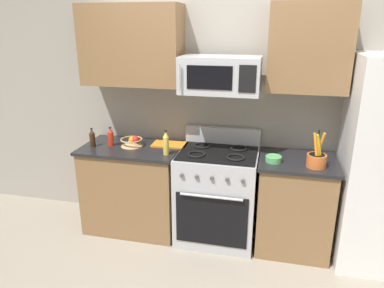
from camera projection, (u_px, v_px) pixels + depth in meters
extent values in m
plane|color=gray|center=(203.00, 280.00, 3.09)|extent=(16.00, 16.00, 0.00)
cube|color=#9E998E|center=(225.00, 105.00, 3.66)|extent=(8.00, 0.10, 2.60)
cube|color=olive|center=(134.00, 189.00, 3.78)|extent=(0.95, 0.58, 0.88)
cube|color=black|center=(131.00, 148.00, 3.63)|extent=(0.99, 0.62, 0.03)
cube|color=#B2B5BA|center=(217.00, 196.00, 3.58)|extent=(0.76, 0.62, 0.91)
cube|color=black|center=(211.00, 220.00, 3.32)|extent=(0.67, 0.01, 0.51)
cylinder|color=#B2B5BA|center=(211.00, 197.00, 3.21)|extent=(0.57, 0.02, 0.02)
cube|color=black|center=(218.00, 153.00, 3.43)|extent=(0.73, 0.56, 0.02)
cube|color=#B2B5BA|center=(223.00, 136.00, 3.66)|extent=(0.76, 0.06, 0.18)
torus|color=black|center=(196.00, 154.00, 3.35)|extent=(0.17, 0.17, 0.02)
torus|color=black|center=(236.00, 157.00, 3.27)|extent=(0.17, 0.17, 0.02)
torus|color=black|center=(202.00, 146.00, 3.59)|extent=(0.17, 0.17, 0.02)
torus|color=black|center=(239.00, 148.00, 3.51)|extent=(0.17, 0.17, 0.02)
cylinder|color=#4C4C51|center=(182.00, 176.00, 3.23)|extent=(0.04, 0.02, 0.04)
cylinder|color=#4C4C51|center=(197.00, 177.00, 3.21)|extent=(0.04, 0.02, 0.04)
cylinder|color=#4C4C51|center=(212.00, 178.00, 3.18)|extent=(0.04, 0.02, 0.04)
cylinder|color=#4C4C51|center=(227.00, 180.00, 3.15)|extent=(0.04, 0.02, 0.04)
cylinder|color=#4C4C51|center=(243.00, 181.00, 3.12)|extent=(0.04, 0.02, 0.04)
cube|color=olive|center=(294.00, 206.00, 3.43)|extent=(0.66, 0.58, 0.88)
cube|color=black|center=(298.00, 161.00, 3.28)|extent=(0.70, 0.62, 0.03)
cube|color=#B2B5BA|center=(220.00, 75.00, 3.23)|extent=(0.71, 0.40, 0.33)
cube|color=black|center=(209.00, 78.00, 3.05)|extent=(0.39, 0.01, 0.20)
cube|color=black|center=(247.00, 79.00, 2.98)|extent=(0.14, 0.01, 0.23)
cylinder|color=#B2B5BA|center=(179.00, 77.00, 3.08)|extent=(0.02, 0.02, 0.23)
cube|color=olive|center=(132.00, 45.00, 3.46)|extent=(0.98, 0.34, 0.76)
cube|color=olive|center=(309.00, 48.00, 3.11)|extent=(0.69, 0.34, 0.76)
cylinder|color=#D1662D|center=(316.00, 161.00, 3.10)|extent=(0.17, 0.17, 0.11)
cylinder|color=black|center=(316.00, 160.00, 3.10)|extent=(0.14, 0.14, 0.10)
cylinder|color=orange|center=(319.00, 154.00, 3.05)|extent=(0.06, 0.03, 0.22)
cylinder|color=yellow|center=(320.00, 150.00, 3.05)|extent=(0.08, 0.07, 0.28)
cylinder|color=orange|center=(319.00, 148.00, 3.08)|extent=(0.08, 0.08, 0.29)
cylinder|color=orange|center=(316.00, 149.00, 3.06)|extent=(0.07, 0.07, 0.29)
cylinder|color=black|center=(317.00, 147.00, 3.07)|extent=(0.03, 0.09, 0.30)
cone|color=tan|center=(132.00, 143.00, 3.63)|extent=(0.22, 0.22, 0.07)
torus|color=tan|center=(131.00, 139.00, 3.62)|extent=(0.22, 0.22, 0.02)
sphere|color=red|center=(135.00, 140.00, 3.63)|extent=(0.08, 0.08, 0.08)
sphere|color=orange|center=(132.00, 140.00, 3.63)|extent=(0.07, 0.07, 0.07)
cube|color=orange|center=(170.00, 144.00, 3.67)|extent=(0.36, 0.21, 0.02)
cylinder|color=red|center=(111.00, 139.00, 3.63)|extent=(0.06, 0.06, 0.14)
cone|color=red|center=(110.00, 130.00, 3.60)|extent=(0.05, 0.05, 0.04)
cylinder|color=black|center=(110.00, 128.00, 3.59)|extent=(0.02, 0.02, 0.01)
cylinder|color=#382314|center=(92.00, 140.00, 3.61)|extent=(0.06, 0.06, 0.14)
cone|color=#382314|center=(92.00, 131.00, 3.58)|extent=(0.05, 0.05, 0.04)
cylinder|color=black|center=(91.00, 129.00, 3.57)|extent=(0.02, 0.02, 0.01)
cylinder|color=gold|center=(166.00, 146.00, 3.38)|extent=(0.05, 0.05, 0.18)
cone|color=gold|center=(166.00, 134.00, 3.34)|extent=(0.05, 0.05, 0.05)
cylinder|color=black|center=(166.00, 131.00, 3.33)|extent=(0.02, 0.02, 0.01)
cylinder|color=#59AD66|center=(273.00, 159.00, 3.23)|extent=(0.14, 0.14, 0.05)
torus|color=#59AD66|center=(274.00, 156.00, 3.22)|extent=(0.15, 0.15, 0.01)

